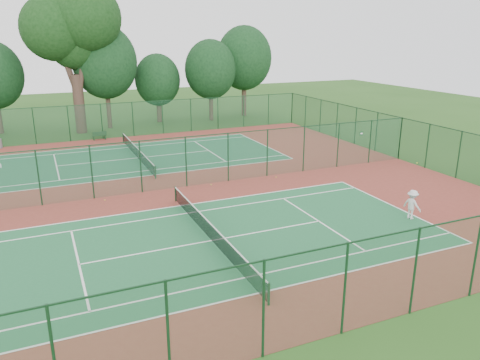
% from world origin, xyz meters
% --- Properties ---
extents(ground, '(120.00, 120.00, 0.00)m').
position_xyz_m(ground, '(0.00, 0.00, 0.00)').
color(ground, '#254F18').
rests_on(ground, ground).
extents(red_pad, '(40.00, 36.00, 0.01)m').
position_xyz_m(red_pad, '(0.00, 0.00, 0.01)').
color(red_pad, maroon).
rests_on(red_pad, ground).
extents(court_near, '(23.77, 10.97, 0.01)m').
position_xyz_m(court_near, '(0.00, -9.00, 0.01)').
color(court_near, '#1E6137').
rests_on(court_near, red_pad).
extents(court_far, '(23.77, 10.97, 0.01)m').
position_xyz_m(court_far, '(0.00, 9.00, 0.01)').
color(court_far, '#1B5835').
rests_on(court_far, red_pad).
extents(fence_north, '(40.00, 0.09, 3.50)m').
position_xyz_m(fence_north, '(0.00, 18.00, 1.76)').
color(fence_north, '#17462E').
rests_on(fence_north, ground).
extents(fence_south, '(40.00, 0.09, 3.50)m').
position_xyz_m(fence_south, '(0.00, -18.00, 1.76)').
color(fence_south, '#174625').
rests_on(fence_south, ground).
extents(fence_east, '(0.09, 36.00, 3.50)m').
position_xyz_m(fence_east, '(20.00, 0.00, 1.76)').
color(fence_east, '#17472E').
rests_on(fence_east, ground).
extents(fence_divider, '(40.00, 0.09, 3.50)m').
position_xyz_m(fence_divider, '(0.00, 0.00, 1.76)').
color(fence_divider, '#194B2F').
rests_on(fence_divider, ground).
extents(tennis_net_near, '(0.10, 12.90, 0.97)m').
position_xyz_m(tennis_net_near, '(0.00, -9.00, 0.54)').
color(tennis_net_near, '#14371E').
rests_on(tennis_net_near, ground).
extents(tennis_net_far, '(0.10, 12.90, 0.97)m').
position_xyz_m(tennis_net_far, '(0.00, 9.00, 0.54)').
color(tennis_net_far, '#153A1F').
rests_on(tennis_net_far, ground).
extents(player_near, '(0.84, 1.20, 1.69)m').
position_xyz_m(player_near, '(11.38, -10.74, 0.87)').
color(player_near, silver).
rests_on(player_near, court_near).
extents(bench, '(1.40, 0.54, 0.84)m').
position_xyz_m(bench, '(-1.93, 17.52, 0.45)').
color(bench, '#123319').
rests_on(bench, red_pad).
extents(stray_ball_a, '(0.07, 0.07, 0.07)m').
position_xyz_m(stray_ball_a, '(3.15, -0.43, 0.05)').
color(stray_ball_a, '#C0E134').
rests_on(stray_ball_a, red_pad).
extents(stray_ball_b, '(0.07, 0.07, 0.07)m').
position_xyz_m(stray_ball_b, '(8.10, -0.69, 0.05)').
color(stray_ball_b, '#C9D631').
rests_on(stray_ball_b, red_pad).
extents(stray_ball_c, '(0.07, 0.07, 0.07)m').
position_xyz_m(stray_ball_c, '(-4.05, -0.69, 0.04)').
color(stray_ball_c, yellow).
rests_on(stray_ball_c, red_pad).
extents(big_tree, '(9.76, 7.15, 15.00)m').
position_xyz_m(big_tree, '(-3.05, 22.15, 10.62)').
color(big_tree, '#3B2820').
rests_on(big_tree, ground).
extents(evergreen_row, '(39.00, 5.00, 12.00)m').
position_xyz_m(evergreen_row, '(0.50, 24.25, 0.00)').
color(evergreen_row, black).
rests_on(evergreen_row, ground).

